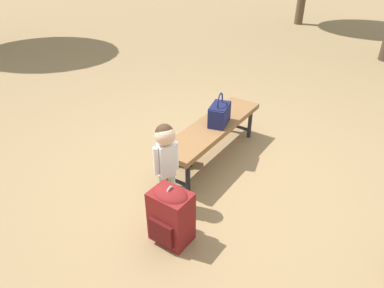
{
  "coord_description": "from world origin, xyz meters",
  "views": [
    {
      "loc": [
        2.96,
        1.08,
        2.28
      ],
      "look_at": [
        0.17,
        -0.07,
        0.45
      ],
      "focal_mm": 32.64,
      "sensor_mm": 36.0,
      "label": 1
    }
  ],
  "objects_px": {
    "child_standing": "(166,155)",
    "backpack_large": "(171,214)",
    "backpack_small": "(184,153)",
    "park_bench": "(213,129)",
    "handbag": "(220,113)"
  },
  "relations": [
    {
      "from": "park_bench",
      "to": "child_standing",
      "type": "height_order",
      "value": "child_standing"
    },
    {
      "from": "backpack_small",
      "to": "park_bench",
      "type": "bearing_deg",
      "value": 133.08
    },
    {
      "from": "backpack_large",
      "to": "child_standing",
      "type": "bearing_deg",
      "value": -149.66
    },
    {
      "from": "handbag",
      "to": "park_bench",
      "type": "bearing_deg",
      "value": -50.57
    },
    {
      "from": "backpack_small",
      "to": "handbag",
      "type": "bearing_deg",
      "value": 132.43
    },
    {
      "from": "backpack_large",
      "to": "backpack_small",
      "type": "xyz_separation_m",
      "value": [
        -1.09,
        -0.36,
        -0.13
      ]
    },
    {
      "from": "handbag",
      "to": "child_standing",
      "type": "relative_size",
      "value": 0.41
    },
    {
      "from": "child_standing",
      "to": "backpack_large",
      "type": "distance_m",
      "value": 0.53
    },
    {
      "from": "park_bench",
      "to": "handbag",
      "type": "height_order",
      "value": "handbag"
    },
    {
      "from": "handbag",
      "to": "backpack_large",
      "type": "xyz_separation_m",
      "value": [
        1.37,
        0.05,
        -0.29
      ]
    },
    {
      "from": "park_bench",
      "to": "child_standing",
      "type": "distance_m",
      "value": 0.99
    },
    {
      "from": "backpack_large",
      "to": "backpack_small",
      "type": "height_order",
      "value": "backpack_large"
    },
    {
      "from": "child_standing",
      "to": "backpack_large",
      "type": "xyz_separation_m",
      "value": [
        0.37,
        0.21,
        -0.31
      ]
    },
    {
      "from": "handbag",
      "to": "backpack_small",
      "type": "height_order",
      "value": "handbag"
    },
    {
      "from": "park_bench",
      "to": "handbag",
      "type": "xyz_separation_m",
      "value": [
        -0.05,
        0.06,
        0.18
      ]
    }
  ]
}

